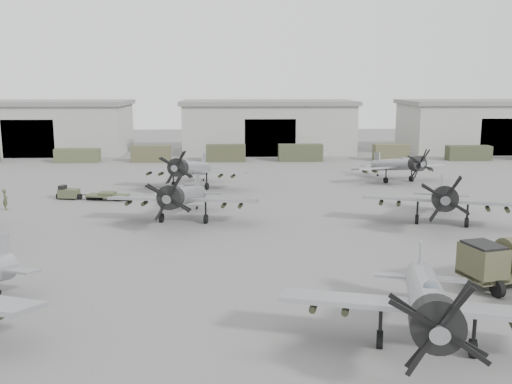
{
  "coord_description": "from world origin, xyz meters",
  "views": [
    {
      "loc": [
        -5.71,
        -35.25,
        11.68
      ],
      "look_at": [
        -3.89,
        12.41,
        2.5
      ],
      "focal_mm": 40.0,
      "sensor_mm": 36.0,
      "label": 1
    }
  ],
  "objects_px": {
    "aircraft_near_1": "(428,302)",
    "aircraft_mid_2": "(443,198)",
    "aircraft_mid_1": "(183,196)",
    "tug_trailer": "(84,194)",
    "ground_crew": "(5,199)",
    "aircraft_far_0": "(189,169)",
    "aircraft_far_1": "(400,165)"
  },
  "relations": [
    {
      "from": "aircraft_near_1",
      "to": "aircraft_mid_2",
      "type": "distance_m",
      "value": 23.99
    },
    {
      "from": "aircraft_mid_1",
      "to": "tug_trailer",
      "type": "relative_size",
      "value": 1.76
    },
    {
      "from": "aircraft_near_1",
      "to": "ground_crew",
      "type": "relative_size",
      "value": 6.65
    },
    {
      "from": "aircraft_far_0",
      "to": "tug_trailer",
      "type": "distance_m",
      "value": 11.74
    },
    {
      "from": "aircraft_mid_2",
      "to": "aircraft_far_1",
      "type": "distance_m",
      "value": 20.91
    },
    {
      "from": "aircraft_near_1",
      "to": "tug_trailer",
      "type": "relative_size",
      "value": 1.81
    },
    {
      "from": "aircraft_far_0",
      "to": "tug_trailer",
      "type": "xyz_separation_m",
      "value": [
        -10.33,
        -5.27,
        -1.79
      ]
    },
    {
      "from": "aircraft_near_1",
      "to": "tug_trailer",
      "type": "bearing_deg",
      "value": 139.49
    },
    {
      "from": "aircraft_far_0",
      "to": "aircraft_far_1",
      "type": "height_order",
      "value": "aircraft_far_0"
    },
    {
      "from": "aircraft_near_1",
      "to": "aircraft_mid_1",
      "type": "relative_size",
      "value": 1.03
    },
    {
      "from": "aircraft_near_1",
      "to": "aircraft_mid_2",
      "type": "relative_size",
      "value": 1.01
    },
    {
      "from": "aircraft_mid_2",
      "to": "aircraft_far_1",
      "type": "bearing_deg",
      "value": 101.94
    },
    {
      "from": "tug_trailer",
      "to": "ground_crew",
      "type": "bearing_deg",
      "value": -133.07
    },
    {
      "from": "aircraft_mid_2",
      "to": "ground_crew",
      "type": "xyz_separation_m",
      "value": [
        -38.47,
        7.52,
        -1.39
      ]
    },
    {
      "from": "aircraft_mid_1",
      "to": "aircraft_mid_2",
      "type": "distance_m",
      "value": 21.55
    },
    {
      "from": "aircraft_mid_2",
      "to": "ground_crew",
      "type": "height_order",
      "value": "aircraft_mid_2"
    },
    {
      "from": "aircraft_far_1",
      "to": "ground_crew",
      "type": "distance_m",
      "value": 43.02
    },
    {
      "from": "tug_trailer",
      "to": "aircraft_near_1",
      "type": "bearing_deg",
      "value": -45.54
    },
    {
      "from": "aircraft_far_1",
      "to": "tug_trailer",
      "type": "relative_size",
      "value": 1.6
    },
    {
      "from": "aircraft_mid_1",
      "to": "tug_trailer",
      "type": "distance_m",
      "value": 15.17
    },
    {
      "from": "aircraft_near_1",
      "to": "aircraft_mid_2",
      "type": "bearing_deg",
      "value": 83.44
    },
    {
      "from": "aircraft_near_1",
      "to": "aircraft_far_1",
      "type": "xyz_separation_m",
      "value": [
        11.23,
        43.09,
        -0.27
      ]
    },
    {
      "from": "aircraft_far_0",
      "to": "ground_crew",
      "type": "xyz_separation_m",
      "value": [
        -16.35,
        -9.8,
        -1.34
      ]
    },
    {
      "from": "aircraft_far_1",
      "to": "aircraft_mid_1",
      "type": "bearing_deg",
      "value": -157.99
    },
    {
      "from": "aircraft_far_1",
      "to": "tug_trailer",
      "type": "height_order",
      "value": "aircraft_far_1"
    },
    {
      "from": "ground_crew",
      "to": "aircraft_mid_2",
      "type": "bearing_deg",
      "value": -120.41
    },
    {
      "from": "aircraft_near_1",
      "to": "aircraft_mid_1",
      "type": "height_order",
      "value": "aircraft_near_1"
    },
    {
      "from": "aircraft_far_0",
      "to": "aircraft_mid_1",
      "type": "bearing_deg",
      "value": -74.42
    },
    {
      "from": "aircraft_far_0",
      "to": "tug_trailer",
      "type": "relative_size",
      "value": 1.77
    },
    {
      "from": "tug_trailer",
      "to": "aircraft_mid_2",
      "type": "bearing_deg",
      "value": -10.46
    },
    {
      "from": "aircraft_near_1",
      "to": "ground_crew",
      "type": "bearing_deg",
      "value": 149.79
    },
    {
      "from": "aircraft_mid_2",
      "to": "aircraft_far_1",
      "type": "xyz_separation_m",
      "value": [
        2.44,
        20.77,
        -0.26
      ]
    }
  ]
}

